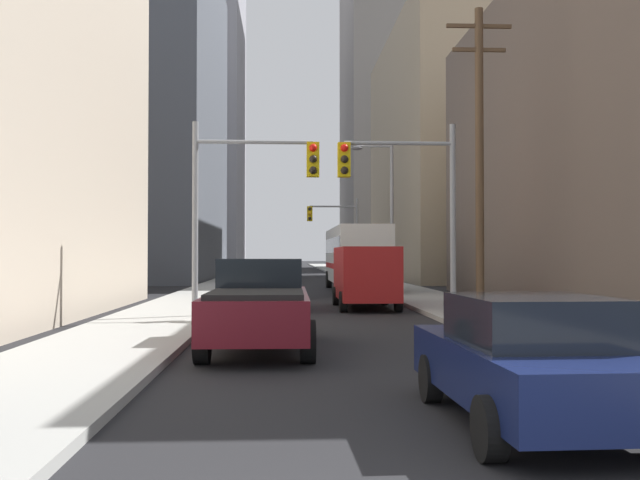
% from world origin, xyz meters
% --- Properties ---
extents(sidewalk_left, '(3.24, 160.00, 0.15)m').
position_xyz_m(sidewalk_left, '(-4.95, 50.00, 0.07)').
color(sidewalk_left, '#9E9E99').
rests_on(sidewalk_left, ground).
extents(sidewalk_right, '(3.24, 160.00, 0.15)m').
position_xyz_m(sidewalk_right, '(4.95, 50.00, 0.07)').
color(sidewalk_right, '#9E9E99').
rests_on(sidewalk_right, ground).
extents(city_bus, '(2.67, 11.51, 3.40)m').
position_xyz_m(city_bus, '(2.57, 33.57, 1.93)').
color(city_bus, silver).
rests_on(city_bus, ground).
extents(pickup_truck_maroon, '(2.20, 5.42, 1.90)m').
position_xyz_m(pickup_truck_maroon, '(-1.77, 10.90, 0.93)').
color(pickup_truck_maroon, maroon).
rests_on(pickup_truck_maroon, ground).
extents(cargo_van_red, '(2.16, 5.23, 2.26)m').
position_xyz_m(cargo_van_red, '(1.74, 21.79, 1.29)').
color(cargo_van_red, maroon).
rests_on(cargo_van_red, ground).
extents(sedan_navy, '(1.95, 4.25, 1.52)m').
position_xyz_m(sedan_navy, '(1.61, 4.24, 0.77)').
color(sedan_navy, '#141E4C').
rests_on(sedan_navy, ground).
extents(sedan_grey, '(1.95, 4.26, 1.52)m').
position_xyz_m(sedan_grey, '(-1.76, 21.30, 0.77)').
color(sedan_grey, slate).
rests_on(sedan_grey, ground).
extents(sedan_white, '(1.95, 4.22, 1.52)m').
position_xyz_m(sedan_white, '(-1.76, 28.40, 0.77)').
color(sedan_white, white).
rests_on(sedan_white, ground).
extents(sedan_silver, '(1.95, 4.26, 1.52)m').
position_xyz_m(sedan_silver, '(-1.76, 45.88, 0.77)').
color(sedan_silver, '#B7BABF').
rests_on(sedan_silver, ground).
extents(traffic_signal_near_left, '(3.83, 0.44, 6.00)m').
position_xyz_m(traffic_signal_near_left, '(-2.30, 17.30, 4.04)').
color(traffic_signal_near_left, gray).
rests_on(traffic_signal_near_left, ground).
extents(traffic_signal_near_right, '(3.63, 0.44, 6.00)m').
position_xyz_m(traffic_signal_near_right, '(2.39, 17.30, 4.04)').
color(traffic_signal_near_right, gray).
rests_on(traffic_signal_near_right, ground).
extents(traffic_signal_far_right, '(3.66, 0.44, 6.00)m').
position_xyz_m(traffic_signal_far_right, '(2.37, 45.42, 4.04)').
color(traffic_signal_far_right, gray).
rests_on(traffic_signal_far_right, ground).
extents(utility_pole_right, '(2.20, 0.28, 10.25)m').
position_xyz_m(utility_pole_right, '(5.27, 19.10, 5.40)').
color(utility_pole_right, brown).
rests_on(utility_pole_right, ground).
extents(street_lamp_right, '(2.09, 0.32, 7.50)m').
position_xyz_m(street_lamp_right, '(3.71, 30.05, 4.50)').
color(street_lamp_right, gray).
rests_on(street_lamp_right, ground).
extents(building_left_mid_office, '(18.80, 22.89, 25.80)m').
position_xyz_m(building_left_mid_office, '(-16.18, 51.51, 12.90)').
color(building_left_mid_office, '#4C515B').
rests_on(building_left_mid_office, ground).
extents(building_right_mid_block, '(20.61, 24.86, 19.86)m').
position_xyz_m(building_right_mid_block, '(17.58, 51.74, 9.93)').
color(building_right_mid_block, tan).
rests_on(building_right_mid_block, ground).
extents(building_right_far_highrise, '(25.97, 21.81, 49.20)m').
position_xyz_m(building_right_far_highrise, '(20.27, 92.40, 24.60)').
color(building_right_far_highrise, gray).
rests_on(building_right_far_highrise, ground).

